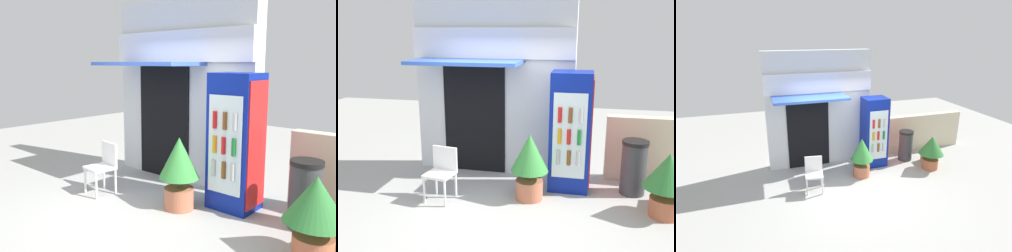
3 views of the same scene
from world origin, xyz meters
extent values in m
plane|color=#A3A39E|center=(0.00, 0.00, 0.00)|extent=(16.00, 16.00, 0.00)
cube|color=silver|center=(-0.42, 1.73, 1.61)|extent=(2.91, 0.30, 3.22)
cube|color=white|center=(-0.42, 1.55, 2.39)|extent=(2.91, 0.08, 0.53)
cube|color=blue|center=(-0.77, 1.13, 2.09)|extent=(1.88, 0.91, 0.06)
cube|color=black|center=(-0.77, 1.57, 1.02)|extent=(1.15, 0.03, 2.04)
cube|color=navy|center=(1.01, 1.12, 0.99)|extent=(0.65, 0.56, 1.98)
cube|color=silver|center=(1.01, 0.83, 0.99)|extent=(0.52, 0.02, 1.38)
cube|color=red|center=(1.35, 1.12, 0.99)|extent=(0.02, 0.51, 1.78)
cylinder|color=#B2B2B7|center=(0.85, 0.81, 0.64)|extent=(0.06, 0.06, 0.24)
cylinder|color=brown|center=(1.02, 0.81, 0.64)|extent=(0.06, 0.06, 0.24)
cylinder|color=#B2B2B7|center=(1.16, 0.81, 0.64)|extent=(0.06, 0.06, 0.24)
cylinder|color=orange|center=(0.86, 0.81, 0.99)|extent=(0.06, 0.06, 0.24)
cylinder|color=red|center=(1.00, 0.81, 0.99)|extent=(0.06, 0.06, 0.24)
cylinder|color=#196B2D|center=(1.17, 0.81, 0.99)|extent=(0.06, 0.06, 0.24)
cylinder|color=red|center=(0.85, 0.81, 1.33)|extent=(0.06, 0.06, 0.24)
cylinder|color=brown|center=(1.02, 0.81, 1.33)|extent=(0.06, 0.06, 0.24)
cylinder|color=#B2B2B7|center=(1.17, 0.81, 1.33)|extent=(0.06, 0.06, 0.24)
cylinder|color=white|center=(-1.13, 0.04, 0.21)|extent=(0.04, 0.04, 0.42)
cylinder|color=white|center=(-0.77, -0.01, 0.21)|extent=(0.04, 0.04, 0.42)
cylinder|color=white|center=(-1.08, 0.39, 0.21)|extent=(0.04, 0.04, 0.42)
cylinder|color=white|center=(-0.72, 0.34, 0.21)|extent=(0.04, 0.04, 0.42)
cube|color=white|center=(-0.92, 0.19, 0.44)|extent=(0.47, 0.46, 0.04)
cube|color=white|center=(-0.90, 0.37, 0.65)|extent=(0.42, 0.10, 0.38)
cylinder|color=#BC6B4C|center=(0.43, 0.56, 0.16)|extent=(0.44, 0.44, 0.31)
cylinder|color=brown|center=(0.43, 0.56, 0.39)|extent=(0.05, 0.05, 0.16)
cone|color=#388C3D|center=(0.43, 0.56, 0.77)|extent=(0.59, 0.59, 0.59)
cylinder|color=#AD5B3D|center=(2.43, 0.38, 0.14)|extent=(0.44, 0.44, 0.29)
cylinder|color=brown|center=(2.43, 0.38, 0.37)|extent=(0.05, 0.05, 0.16)
cone|color=#2D7533|center=(2.43, 0.38, 0.70)|extent=(0.68, 0.68, 0.51)
cylinder|color=#38383D|center=(2.05, 1.12, 0.42)|extent=(0.40, 0.40, 0.84)
cylinder|color=black|center=(2.05, 1.12, 0.87)|extent=(0.42, 0.42, 0.06)
cube|color=beige|center=(2.97, 1.75, 0.58)|extent=(2.71, 0.23, 1.15)
cube|color=tan|center=(2.61, 0.75, 0.16)|extent=(0.40, 0.39, 0.31)
camera|label=1|loc=(3.66, -3.39, 2.12)|focal=39.26mm
camera|label=2|loc=(1.28, -5.00, 2.65)|focal=40.78mm
camera|label=3|loc=(-2.06, -5.70, 3.67)|focal=30.05mm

